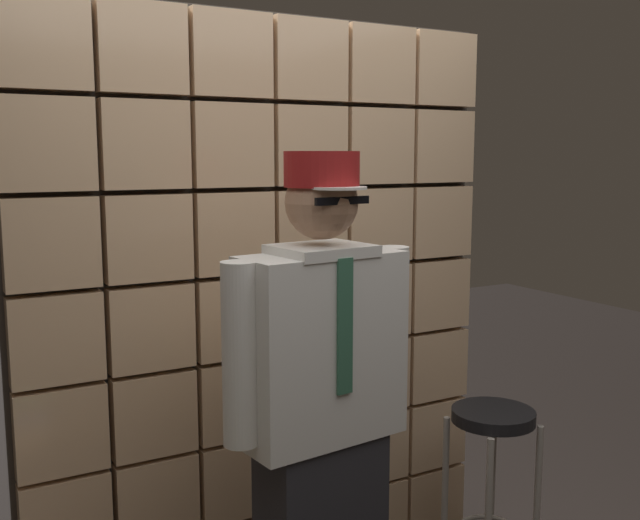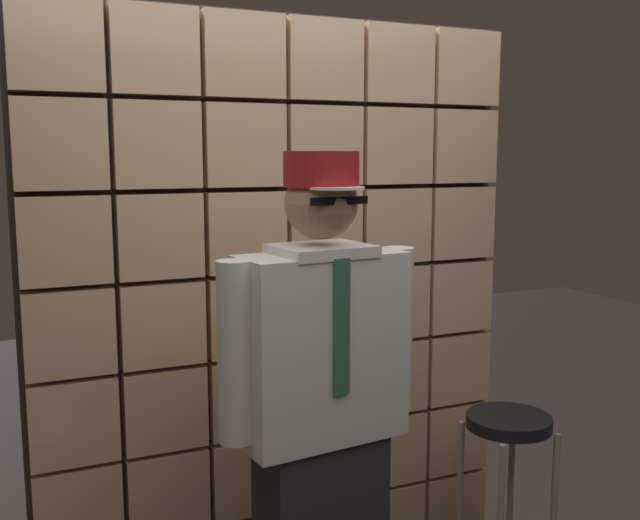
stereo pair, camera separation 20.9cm
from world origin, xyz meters
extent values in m
cube|color=#E0B78C|center=(0.50, 1.12, 0.16)|extent=(0.31, 0.08, 0.31)
cube|color=#E0B78C|center=(0.84, 1.12, 0.16)|extent=(0.31, 0.08, 0.31)
cube|color=#E0B78C|center=(-0.84, 1.12, 0.49)|extent=(0.31, 0.08, 0.31)
cube|color=#E0B78C|center=(-0.50, 1.12, 0.49)|extent=(0.31, 0.08, 0.31)
cube|color=#E0B78C|center=(-0.17, 1.12, 0.49)|extent=(0.31, 0.08, 0.31)
cube|color=#E0B78C|center=(0.17, 1.12, 0.49)|extent=(0.31, 0.08, 0.31)
cube|color=#E0B78C|center=(0.50, 1.12, 0.49)|extent=(0.31, 0.08, 0.31)
cube|color=#E0B78C|center=(0.84, 1.12, 0.49)|extent=(0.31, 0.08, 0.31)
cube|color=#E0B78C|center=(-0.84, 1.12, 0.83)|extent=(0.31, 0.08, 0.31)
cube|color=#E0B78C|center=(-0.50, 1.12, 0.83)|extent=(0.31, 0.08, 0.31)
cube|color=#E0B78C|center=(-0.17, 1.12, 0.83)|extent=(0.31, 0.08, 0.31)
cube|color=#E0B78C|center=(0.17, 1.12, 0.83)|extent=(0.31, 0.08, 0.31)
cube|color=#E0B78C|center=(0.50, 1.12, 0.83)|extent=(0.31, 0.08, 0.31)
cube|color=#E0B78C|center=(0.84, 1.12, 0.83)|extent=(0.31, 0.08, 0.31)
cube|color=#E0B78C|center=(-0.84, 1.12, 1.16)|extent=(0.31, 0.08, 0.31)
cube|color=#E0B78C|center=(-0.50, 1.12, 1.16)|extent=(0.31, 0.08, 0.31)
cube|color=#E0B78C|center=(-0.17, 1.12, 1.16)|extent=(0.31, 0.08, 0.31)
cube|color=#E0B78C|center=(0.17, 1.12, 1.16)|extent=(0.31, 0.08, 0.31)
cube|color=#E0B78C|center=(0.50, 1.12, 1.16)|extent=(0.31, 0.08, 0.31)
cube|color=#E0B78C|center=(0.84, 1.12, 1.16)|extent=(0.31, 0.08, 0.31)
cube|color=#E0B78C|center=(-0.84, 1.12, 1.49)|extent=(0.31, 0.08, 0.31)
cube|color=#E0B78C|center=(-0.50, 1.12, 1.49)|extent=(0.31, 0.08, 0.31)
cube|color=#E0B78C|center=(-0.17, 1.12, 1.49)|extent=(0.31, 0.08, 0.31)
cube|color=#E0B78C|center=(0.17, 1.12, 1.49)|extent=(0.31, 0.08, 0.31)
cube|color=#E0B78C|center=(0.50, 1.12, 1.49)|extent=(0.31, 0.08, 0.31)
cube|color=#E0B78C|center=(0.84, 1.12, 1.49)|extent=(0.31, 0.08, 0.31)
cube|color=#E0B78C|center=(-0.84, 1.12, 1.83)|extent=(0.31, 0.08, 0.31)
cube|color=#E0B78C|center=(-0.50, 1.12, 1.83)|extent=(0.31, 0.08, 0.31)
cube|color=#E0B78C|center=(-0.17, 1.12, 1.83)|extent=(0.31, 0.08, 0.31)
cube|color=#E0B78C|center=(0.17, 1.12, 1.83)|extent=(0.31, 0.08, 0.31)
cube|color=#E0B78C|center=(0.50, 1.12, 1.83)|extent=(0.31, 0.08, 0.31)
cube|color=#E0B78C|center=(0.84, 1.12, 1.83)|extent=(0.31, 0.08, 0.31)
cube|color=#E0B78C|center=(-0.84, 1.12, 2.16)|extent=(0.31, 0.08, 0.31)
cube|color=#E0B78C|center=(-0.50, 1.12, 2.16)|extent=(0.31, 0.08, 0.31)
cube|color=#E0B78C|center=(-0.17, 1.12, 2.16)|extent=(0.31, 0.08, 0.31)
cube|color=#E0B78C|center=(0.17, 1.12, 2.16)|extent=(0.31, 0.08, 0.31)
cube|color=#E0B78C|center=(0.50, 1.12, 2.16)|extent=(0.31, 0.08, 0.31)
cube|color=#E0B78C|center=(0.84, 1.12, 2.16)|extent=(0.31, 0.08, 0.31)
cube|color=#38332D|center=(0.00, 1.17, 1.16)|extent=(2.02, 0.02, 2.36)
cube|color=silver|center=(-0.11, 0.53, 1.17)|extent=(0.56, 0.29, 0.61)
cube|color=#33664C|center=(-0.10, 0.41, 1.27)|extent=(0.06, 0.02, 0.43)
cube|color=silver|center=(-0.11, 0.53, 1.49)|extent=(0.32, 0.28, 0.04)
sphere|color=#A87A5B|center=(-0.11, 0.53, 1.64)|extent=(0.23, 0.23, 0.23)
ellipsoid|color=black|center=(-0.11, 0.48, 1.60)|extent=(0.16, 0.10, 0.11)
cube|color=black|center=(-0.10, 0.42, 1.65)|extent=(0.20, 0.03, 0.02)
cylinder|color=white|center=(-0.11, 0.44, 1.69)|extent=(0.19, 0.19, 0.01)
cylinder|color=maroon|center=(-0.11, 0.53, 1.75)|extent=(0.24, 0.24, 0.11)
cylinder|color=silver|center=(0.19, 0.56, 1.20)|extent=(0.12, 0.12, 0.56)
cylinder|color=silver|center=(-0.42, 0.50, 1.20)|extent=(0.12, 0.12, 0.56)
cylinder|color=black|center=(0.78, 0.67, 0.73)|extent=(0.34, 0.34, 0.05)
cylinder|color=#A59E93|center=(0.91, 0.54, 0.35)|extent=(0.03, 0.03, 0.71)
cylinder|color=#A59E93|center=(0.64, 0.80, 0.35)|extent=(0.03, 0.03, 0.71)
cylinder|color=#A59E93|center=(0.91, 0.80, 0.35)|extent=(0.03, 0.03, 0.71)
camera|label=1|loc=(-1.26, -1.47, 1.79)|focal=41.00mm
camera|label=2|loc=(-1.07, -1.57, 1.79)|focal=41.00mm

